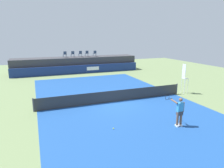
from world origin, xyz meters
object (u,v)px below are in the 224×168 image
object	(u,v)px
spectator_chair_far_right	(95,53)
tennis_ball	(113,128)
net_post_near	(33,105)
spectator_chair_far_left	(65,54)
spectator_chair_left	(73,54)
spectator_chair_center	(80,54)
tennis_player	(179,111)
umpire_chair	(184,77)
spectator_chair_right	(87,53)
net_post_far	(177,89)

from	to	relation	value
spectator_chair_far_right	tennis_ball	world-z (taller)	spectator_chair_far_right
net_post_near	tennis_ball	distance (m)	6.33
spectator_chair_far_right	spectator_chair_far_left	bearing A→B (deg)	178.70
spectator_chair_left	spectator_chair_center	xyz separation A→B (m)	(1.14, 0.05, 0.00)
tennis_ball	spectator_chair_center	bearing A→B (deg)	82.68
spectator_chair_center	tennis_player	world-z (taller)	spectator_chair_center
spectator_chair_left	umpire_chair	bearing A→B (deg)	-63.89
spectator_chair_far_right	umpire_chair	xyz separation A→B (m)	(4.17, -14.98, -1.11)
spectator_chair_right	umpire_chair	size ratio (longest dim) A/B	0.32
net_post_near	tennis_ball	world-z (taller)	net_post_near
spectator_chair_far_left	tennis_player	xyz separation A→B (m)	(3.51, -20.74, -1.73)
spectator_chair_far_left	spectator_chair_center	distance (m)	2.29
umpire_chair	net_post_far	xyz separation A→B (m)	(-0.76, -0.01, -1.09)
spectator_chair_right	tennis_player	world-z (taller)	spectator_chair_right
spectator_chair_left	net_post_far	distance (m)	16.78
spectator_chair_far_left	tennis_ball	size ratio (longest dim) A/B	13.06
spectator_chair_left	net_post_near	bearing A→B (deg)	-110.54
spectator_chair_right	net_post_far	xyz separation A→B (m)	(4.57, -15.29, -2.19)
spectator_chair_far_left	spectator_chair_right	world-z (taller)	same
net_post_far	spectator_chair_right	bearing A→B (deg)	106.63
spectator_chair_right	tennis_player	distance (m)	21.02
spectator_chair_far_left	spectator_chair_center	bearing A→B (deg)	4.77
tennis_player	spectator_chair_right	bearing A→B (deg)	90.62
umpire_chair	spectator_chair_center	bearing A→B (deg)	112.48
spectator_chair_far_right	net_post_near	world-z (taller)	spectator_chair_far_right
spectator_chair_far_left	tennis_ball	bearing A→B (deg)	-90.79
spectator_chair_right	net_post_near	xyz separation A→B (m)	(-7.83, -15.29, -2.19)
spectator_chair_center	spectator_chair_far_right	xyz separation A→B (m)	(2.15, -0.29, 0.00)
umpire_chair	net_post_far	world-z (taller)	umpire_chair
spectator_chair_right	tennis_ball	xyz separation A→B (m)	(-3.55, -19.93, -2.66)
spectator_chair_right	umpire_chair	distance (m)	16.22
tennis_ball	spectator_chair_far_left	bearing A→B (deg)	89.21
net_post_far	spectator_chair_far_left	bearing A→B (deg)	117.47
spectator_chair_far_right	tennis_player	xyz separation A→B (m)	(-0.93, -20.64, -1.73)
net_post_near	spectator_chair_far_right	bearing A→B (deg)	59.04
spectator_chair_right	umpire_chair	world-z (taller)	spectator_chair_right
spectator_chair_right	net_post_near	world-z (taller)	spectator_chair_right
spectator_chair_left	spectator_chair_far_left	bearing A→B (deg)	-173.26
spectator_chair_left	tennis_ball	size ratio (longest dim) A/B	13.06
net_post_near	tennis_ball	bearing A→B (deg)	-47.30
net_post_near	umpire_chair	bearing A→B (deg)	0.02
spectator_chair_center	umpire_chair	xyz separation A→B (m)	(6.32, -15.27, -1.11)
spectator_chair_far_left	spectator_chair_right	bearing A→B (deg)	3.50
umpire_chair	tennis_player	bearing A→B (deg)	-132.03
net_post_near	tennis_player	xyz separation A→B (m)	(8.06, -5.65, 0.46)
net_post_far	tennis_player	xyz separation A→B (m)	(-4.34, -5.65, 0.46)
spectator_chair_right	spectator_chair_far_right	xyz separation A→B (m)	(1.16, -0.30, 0.00)
spectator_chair_far_left	net_post_far	xyz separation A→B (m)	(7.85, -15.09, -2.19)
tennis_ball	net_post_near	bearing A→B (deg)	132.70
umpire_chair	net_post_far	bearing A→B (deg)	-179.62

